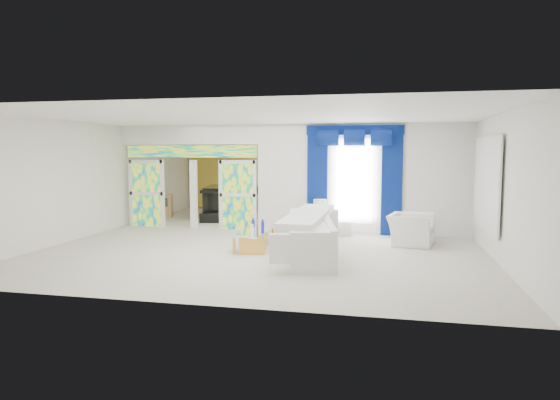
% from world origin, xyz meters
% --- Properties ---
extents(floor, '(12.00, 12.00, 0.00)m').
position_xyz_m(floor, '(0.00, 0.00, 0.00)').
color(floor, '#B7AF9E').
rests_on(floor, ground).
extents(dividing_wall, '(5.70, 0.18, 3.00)m').
position_xyz_m(dividing_wall, '(2.15, 1.00, 1.50)').
color(dividing_wall, white).
rests_on(dividing_wall, ground).
extents(dividing_header, '(4.30, 0.18, 0.55)m').
position_xyz_m(dividing_header, '(-2.85, 1.00, 2.73)').
color(dividing_header, white).
rests_on(dividing_header, dividing_wall).
extents(stained_panel_left, '(0.95, 0.04, 2.00)m').
position_xyz_m(stained_panel_left, '(-4.28, 1.00, 1.00)').
color(stained_panel_left, '#994C3F').
rests_on(stained_panel_left, ground).
extents(stained_panel_right, '(0.95, 0.04, 2.00)m').
position_xyz_m(stained_panel_right, '(-1.42, 1.00, 1.00)').
color(stained_panel_right, '#994C3F').
rests_on(stained_panel_right, ground).
extents(stained_transom, '(4.00, 0.05, 0.35)m').
position_xyz_m(stained_transom, '(-2.85, 1.00, 2.25)').
color(stained_transom, '#994C3F').
rests_on(stained_transom, dividing_header).
extents(window_pane, '(1.00, 0.02, 2.30)m').
position_xyz_m(window_pane, '(1.90, 0.90, 1.45)').
color(window_pane, white).
rests_on(window_pane, dividing_wall).
extents(blue_drape_left, '(0.55, 0.10, 2.80)m').
position_xyz_m(blue_drape_left, '(0.90, 0.87, 1.40)').
color(blue_drape_left, '#030C42').
rests_on(blue_drape_left, ground).
extents(blue_drape_right, '(0.55, 0.10, 2.80)m').
position_xyz_m(blue_drape_right, '(2.90, 0.87, 1.40)').
color(blue_drape_right, '#030C42').
rests_on(blue_drape_right, ground).
extents(blue_pelmet, '(2.60, 0.12, 0.25)m').
position_xyz_m(blue_pelmet, '(1.90, 0.87, 2.82)').
color(blue_pelmet, '#030C42').
rests_on(blue_pelmet, dividing_wall).
extents(wall_mirror, '(0.04, 2.70, 1.90)m').
position_xyz_m(wall_mirror, '(4.94, -1.00, 1.55)').
color(wall_mirror, white).
rests_on(wall_mirror, ground).
extents(gold_curtains, '(9.70, 0.12, 2.90)m').
position_xyz_m(gold_curtains, '(0.00, 5.90, 1.50)').
color(gold_curtains, gold).
rests_on(gold_curtains, ground).
extents(white_sofa, '(1.65, 4.18, 0.78)m').
position_xyz_m(white_sofa, '(1.12, -1.86, 0.39)').
color(white_sofa, silver).
rests_on(white_sofa, ground).
extents(coffee_table, '(0.88, 1.78, 0.38)m').
position_xyz_m(coffee_table, '(-0.23, -1.56, 0.19)').
color(coffee_table, gold).
rests_on(coffee_table, ground).
extents(console_table, '(1.15, 0.42, 0.38)m').
position_xyz_m(console_table, '(1.31, 0.65, 0.19)').
color(console_table, white).
rests_on(console_table, ground).
extents(table_lamp, '(0.36, 0.36, 0.58)m').
position_xyz_m(table_lamp, '(1.01, 0.65, 0.67)').
color(table_lamp, silver).
rests_on(table_lamp, console_table).
extents(armchair, '(1.21, 1.32, 0.74)m').
position_xyz_m(armchair, '(3.37, -0.40, 0.37)').
color(armchair, silver).
rests_on(armchair, ground).
extents(grand_piano, '(1.98, 2.35, 1.04)m').
position_xyz_m(grand_piano, '(-2.59, 3.81, 0.52)').
color(grand_piano, black).
rests_on(grand_piano, ground).
extents(piano_bench, '(0.93, 0.52, 0.29)m').
position_xyz_m(piano_bench, '(-2.59, 2.21, 0.15)').
color(piano_bench, black).
rests_on(piano_bench, ground).
extents(tv_console, '(0.64, 0.61, 0.78)m').
position_xyz_m(tv_console, '(-4.71, 3.08, 0.39)').
color(tv_console, tan).
rests_on(tv_console, ground).
extents(chandelier, '(0.60, 0.60, 0.60)m').
position_xyz_m(chandelier, '(-2.30, 3.40, 2.65)').
color(chandelier, gold).
rests_on(chandelier, ceiling).
extents(decanters, '(0.15, 0.93, 0.27)m').
position_xyz_m(decanters, '(-0.23, -1.51, 0.48)').
color(decanters, white).
rests_on(decanters, coffee_table).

